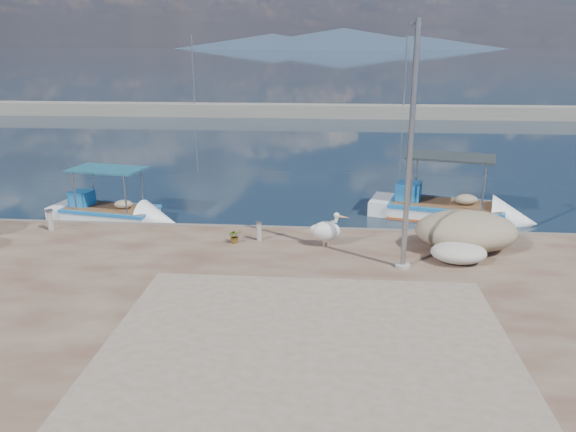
# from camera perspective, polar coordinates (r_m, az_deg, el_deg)

# --- Properties ---
(ground) EXTENTS (1400.00, 1400.00, 0.00)m
(ground) POSITION_cam_1_polar(r_m,az_deg,el_deg) (15.79, -1.12, -8.62)
(ground) COLOR #162635
(ground) RESTS_ON ground
(quay_patch) EXTENTS (9.00, 7.00, 0.01)m
(quay_patch) POSITION_cam_1_polar(r_m,az_deg,el_deg) (12.84, 2.06, -12.57)
(quay_patch) COLOR gray
(quay_patch) RESTS_ON quay
(breakwater) EXTENTS (120.00, 2.20, 7.50)m
(breakwater) POSITION_cam_1_polar(r_m,az_deg,el_deg) (54.51, 3.10, 10.61)
(breakwater) COLOR gray
(breakwater) RESTS_ON ground
(mountains) EXTENTS (370.00, 280.00, 22.00)m
(mountains) POSITION_cam_1_polar(r_m,az_deg,el_deg) (664.14, 5.09, 17.42)
(mountains) COLOR #28384C
(mountains) RESTS_ON ground
(boat_left) EXTENTS (5.34, 2.58, 2.46)m
(boat_left) POSITION_cam_1_polar(r_m,az_deg,el_deg) (23.88, -17.65, 0.14)
(boat_left) COLOR white
(boat_left) RESTS_ON ground
(boat_right) EXTENTS (6.55, 3.58, 3.00)m
(boat_right) POSITION_cam_1_polar(r_m,az_deg,el_deg) (23.89, 15.58, 0.43)
(boat_right) COLOR white
(boat_right) RESTS_ON ground
(pelican) EXTENTS (1.24, 0.69, 1.18)m
(pelican) POSITION_cam_1_polar(r_m,az_deg,el_deg) (18.22, 3.98, -1.45)
(pelican) COLOR tan
(pelican) RESTS_ON quay
(lamp_post) EXTENTS (0.44, 0.96, 7.00)m
(lamp_post) POSITION_cam_1_polar(r_m,az_deg,el_deg) (16.14, 12.25, 5.83)
(lamp_post) COLOR gray
(lamp_post) RESTS_ON quay
(bollard_near) EXTENTS (0.22, 0.22, 0.66)m
(bollard_near) POSITION_cam_1_polar(r_m,az_deg,el_deg) (18.83, -2.96, -1.44)
(bollard_near) COLOR gray
(bollard_near) RESTS_ON quay
(bollard_far) EXTENTS (0.25, 0.25, 0.75)m
(bollard_far) POSITION_cam_1_polar(r_m,az_deg,el_deg) (21.51, -23.02, -0.30)
(bollard_far) COLOR gray
(bollard_far) RESTS_ON quay
(potted_plant) EXTENTS (0.55, 0.51, 0.49)m
(potted_plant) POSITION_cam_1_polar(r_m,az_deg,el_deg) (18.68, -5.41, -2.02)
(potted_plant) COLOR #33722D
(potted_plant) RESTS_ON quay
(net_pile_c) EXTENTS (3.21, 2.29, 1.26)m
(net_pile_c) POSITION_cam_1_polar(r_m,az_deg,el_deg) (18.76, 17.62, -1.45)
(net_pile_c) COLOR tan
(net_pile_c) RESTS_ON quay
(net_pile_d) EXTENTS (1.67, 1.25, 0.63)m
(net_pile_d) POSITION_cam_1_polar(r_m,az_deg,el_deg) (17.73, 16.94, -3.56)
(net_pile_d) COLOR #BAB8AC
(net_pile_d) RESTS_ON quay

